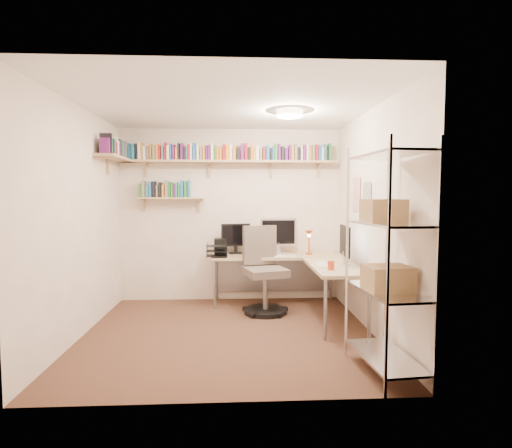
# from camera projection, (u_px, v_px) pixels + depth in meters

# --- Properties ---
(ground) EXTENTS (3.20, 3.20, 0.00)m
(ground) POSITION_uv_depth(u_px,v_px,m) (229.00, 333.00, 4.45)
(ground) COLOR #442D1D
(ground) RESTS_ON ground
(room_shell) EXTENTS (3.24, 3.04, 2.52)m
(room_shell) POSITION_uv_depth(u_px,v_px,m) (228.00, 194.00, 4.35)
(room_shell) COLOR beige
(room_shell) RESTS_ON ground
(wall_shelves) EXTENTS (3.12, 1.09, 0.80)m
(wall_shelves) POSITION_uv_depth(u_px,v_px,m) (200.00, 161.00, 5.59)
(wall_shelves) COLOR tan
(wall_shelves) RESTS_ON ground
(corner_desk) EXTENTS (1.86, 1.82, 1.21)m
(corner_desk) POSITION_uv_depth(u_px,v_px,m) (281.00, 258.00, 5.42)
(corner_desk) COLOR #CABC83
(corner_desk) RESTS_ON ground
(office_chair) EXTENTS (0.62, 0.63, 1.13)m
(office_chair) POSITION_uv_depth(u_px,v_px,m) (264.00, 276.00, 5.25)
(office_chair) COLOR black
(office_chair) RESTS_ON ground
(wire_rack) EXTENTS (0.49, 0.89, 1.97)m
(wire_rack) POSITION_uv_depth(u_px,v_px,m) (386.00, 252.00, 3.37)
(wire_rack) COLOR silver
(wire_rack) RESTS_ON ground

